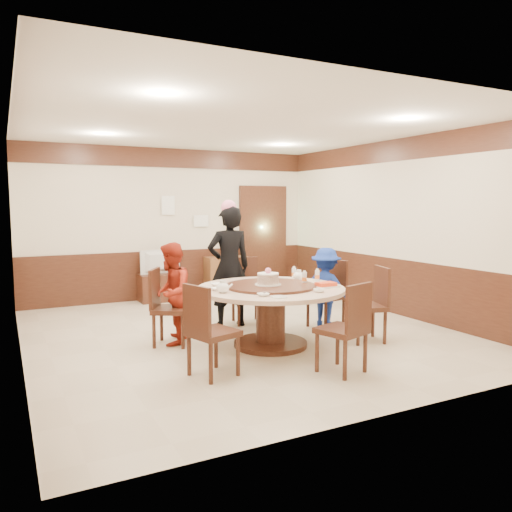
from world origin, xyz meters
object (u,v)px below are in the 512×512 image
television (162,262)px  birthday_cake (268,279)px  banquet_table (271,304)px  side_cabinet (226,276)px  person_blue (326,289)px  person_red (171,294)px  thermos (228,247)px  tv_stand (162,287)px  shrimp_platter (326,285)px  person_standing (229,267)px

television → birthday_cake: bearing=89.4°
banquet_table → side_cabinet: bearing=75.2°
person_blue → banquet_table: bearing=72.4°
banquet_table → person_red: person_red is taller
person_blue → birthday_cake: size_ratio=3.56×
banquet_table → side_cabinet: size_ratio=2.30×
banquet_table → television: size_ratio=2.40×
television → side_cabinet: 1.33m
television → thermos: bearing=175.5°
tv_stand → television: (-0.00, 0.00, 0.47)m
television → side_cabinet: television is taller
shrimp_platter → thermos: size_ratio=0.79×
television → shrimp_platter: bearing=98.2°
shrimp_platter → person_standing: bearing=112.5°
shrimp_platter → television: bearing=104.1°
person_red → television: 2.92m
birthday_cake → shrimp_platter: birthday_cake is taller
side_cabinet → banquet_table: bearing=-104.8°
person_red → tv_stand: bearing=-167.2°
person_standing → television: size_ratio=2.28×
person_standing → television: (-0.33, 2.30, -0.15)m
person_blue → shrimp_platter: size_ratio=3.89×
person_standing → person_red: person_standing is taller
person_standing → person_red: 1.19m
banquet_table → thermos: 3.68m
person_blue → television: person_blue is taller
tv_stand → side_cabinet: bearing=1.3°
shrimp_platter → birthday_cake: bearing=152.8°
person_red → shrimp_platter: bearing=86.1°
side_cabinet → person_standing: bearing=-112.4°
television → thermos: size_ratio=2.01×
shrimp_platter → tv_stand: bearing=104.1°
person_red → birthday_cake: size_ratio=3.95×
person_blue → shrimp_platter: (-0.49, -0.70, 0.19)m
banquet_table → thermos: bearing=74.4°
person_standing → tv_stand: person_standing is taller
person_standing → person_blue: person_standing is taller
banquet_table → person_red: 1.27m
thermos → shrimp_platter: bearing=-95.7°
banquet_table → television: (-0.36, 3.49, 0.19)m
person_red → television: bearing=-167.2°
banquet_table → thermos: size_ratio=4.83×
shrimp_platter → tv_stand: (-0.96, 3.82, -0.53)m
person_red → person_blue: person_red is taller
person_red → thermos: size_ratio=3.41×
person_blue → television: bearing=-11.4°
shrimp_platter → side_cabinet: bearing=85.1°
birthday_cake → side_cabinet: (0.97, 3.53, -0.48)m
person_red → side_cabinet: size_ratio=1.62×
tv_stand → person_standing: bearing=-81.9°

